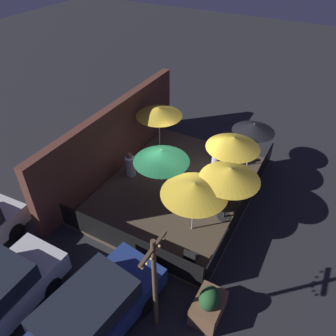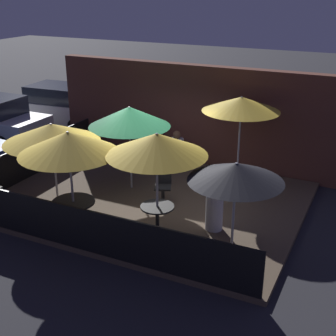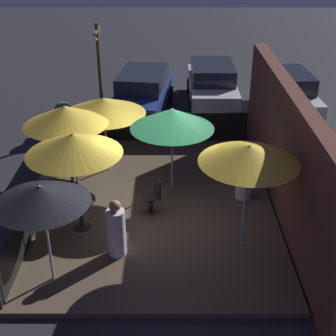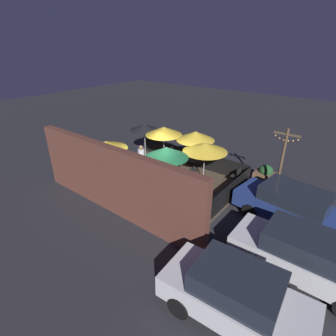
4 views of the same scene
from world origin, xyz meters
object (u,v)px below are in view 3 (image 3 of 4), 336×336
Objects in this scene: patio_umbrella_3 at (104,106)px; dining_table_0 at (71,169)px; patio_chair_1 at (91,131)px; dining_table_1 at (80,206)px; planter_box at (64,121)px; patio_umbrella_1 at (74,144)px; light_post at (100,70)px; patio_umbrella_4 at (249,154)px; patio_umbrella_5 at (172,119)px; patron_0 at (244,180)px; patron_1 at (116,231)px; parked_car_1 at (212,84)px; patio_umbrella_0 at (65,115)px; parked_car_0 at (143,92)px; parked_car_2 at (285,93)px; patio_chair_0 at (153,194)px; patio_umbrella_2 at (41,195)px.

patio_umbrella_3 is 2.40× the size of dining_table_0.
dining_table_0 is at bearing -0.00° from patio_chair_1.
planter_box reaches higher than dining_table_1.
patio_umbrella_1 is 0.67× the size of light_post.
patio_umbrella_5 is (-2.46, -1.52, -0.25)m from patio_umbrella_4.
patio_umbrella_1 is at bearing -90.00° from dining_table_1.
patron_0 is at bearing 40.02° from light_post.
patron_1 is 0.38× the size of light_post.
parked_car_1 is at bearing 119.97° from planter_box.
light_post is at bearing 177.37° from patio_umbrella_0.
patio_umbrella_1 reaches higher than parked_car_0.
patio_chair_1 is (-5.01, -4.01, -1.69)m from patio_umbrella_4.
parked_car_1 is at bearing -115.44° from parked_car_2.
patio_umbrella_1 is at bearing -0.00° from patio_chair_0.
parked_car_0 is at bearing -160.15° from patron_1.
light_post is (-4.55, -2.41, -0.11)m from patio_umbrella_5.
patio_umbrella_5 is 1.90× the size of planter_box.
parked_car_2 is (-1.00, 6.57, -1.14)m from light_post.
patio_chair_0 is at bearing -21.18° from patio_umbrella_5.
planter_box is at bearing -52.22° from light_post.
patio_umbrella_2 is at bearing 72.96° from patron_0.
patio_chair_0 is 5.74m from planter_box.
planter_box is (-5.49, -1.48, -0.21)m from dining_table_1.
patron_0 is 3.77m from patron_1.
patio_chair_0 is 0.23× the size of parked_car_2.
patio_umbrella_5 reaches higher than parked_car_0.
dining_table_1 is 1.77m from patio_chair_0.
patron_0 is at bearing 84.49° from dining_table_0.
patio_umbrella_3 is 1.92× the size of planter_box.
patio_umbrella_5 is 3.10m from dining_table_1.
patio_umbrella_1 is 0.50× the size of parked_car_0.
light_post reaches higher than patio_umbrella_1.
dining_table_0 is 2.62m from patio_chair_1.
patio_umbrella_0 is at bearing -7.99° from parked_car_0.
parked_car_1 is (-4.06, 4.06, 0.20)m from patio_chair_1.
patio_umbrella_1 is 2.53× the size of dining_table_0.
patron_0 is at bearing 170.96° from patio_umbrella_4.
patio_umbrella_0 is 3.42m from patron_1.
parked_car_0 reaches higher than planter_box.
patio_umbrella_0 reaches higher than patio_chair_0.
patron_1 is at bearing 16.64° from patio_chair_1.
patron_0 is (0.43, 4.45, -1.58)m from patio_umbrella_0.
patio_umbrella_5 reaches higher than patron_0.
patio_umbrella_1 reaches higher than dining_table_0.
patron_0 is at bearing 74.83° from patio_umbrella_5.
patio_umbrella_5 is at bearing 91.46° from patio_umbrella_0.
patron_1 reaches higher than planter_box.
planter_box is (-2.63, -1.75, -1.53)m from patio_umbrella_3.
dining_table_1 is (0.00, 0.00, -1.54)m from patio_umbrella_1.
patio_chair_0 is (-1.29, -1.97, -1.73)m from patio_umbrella_4.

